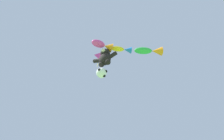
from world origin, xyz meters
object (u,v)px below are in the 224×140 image
at_px(teddy_bear_kite, 105,57).
at_px(soccer_ball_kite, 102,73).
at_px(diamond_kite, 100,57).
at_px(fish_kite_goldfin, 123,49).
at_px(fish_kite_magenta, 103,45).
at_px(fish_kite_emerald, 150,51).

height_order(teddy_bear_kite, soccer_ball_kite, teddy_bear_kite).
distance_m(soccer_ball_kite, diamond_kite, 4.48).
xyz_separation_m(soccer_ball_kite, fish_kite_goldfin, (1.65, 0.30, 2.69)).
distance_m(soccer_ball_kite, fish_kite_magenta, 2.68).
relative_size(soccer_ball_kite, diamond_kite, 0.36).
xyz_separation_m(teddy_bear_kite, soccer_ball_kite, (-0.33, 0.26, -1.49)).
bearing_deg(fish_kite_magenta, fish_kite_emerald, 28.93).
relative_size(teddy_bear_kite, fish_kite_goldfin, 1.19).
distance_m(teddy_bear_kite, fish_kite_goldfin, 1.87).
xyz_separation_m(teddy_bear_kite, fish_kite_magenta, (0.05, -0.52, 1.05)).
height_order(fish_kite_magenta, diamond_kite, diamond_kite).
bearing_deg(teddy_bear_kite, fish_kite_emerald, 21.38).
xyz_separation_m(fish_kite_emerald, diamond_kite, (-4.68, -0.06, 2.04)).
height_order(teddy_bear_kite, fish_kite_goldfin, fish_kite_goldfin).
relative_size(fish_kite_emerald, diamond_kite, 0.99).
bearing_deg(fish_kite_goldfin, fish_kite_magenta, -139.90).
bearing_deg(fish_kite_emerald, teddy_bear_kite, -158.62).
height_order(fish_kite_goldfin, fish_kite_magenta, fish_kite_goldfin).
relative_size(fish_kite_goldfin, fish_kite_magenta, 1.03).
distance_m(teddy_bear_kite, soccer_ball_kite, 1.55).
bearing_deg(fish_kite_magenta, soccer_ball_kite, 115.75).
relative_size(soccer_ball_kite, fish_kite_emerald, 0.36).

